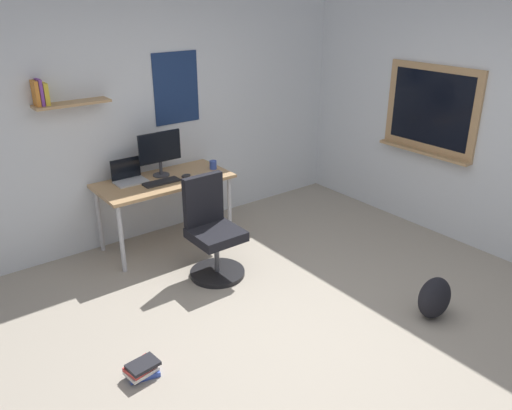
# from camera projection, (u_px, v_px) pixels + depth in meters

# --- Properties ---
(ground_plane) EXTENTS (5.20, 5.20, 0.00)m
(ground_plane) POSITION_uv_depth(u_px,v_px,m) (305.00, 333.00, 4.03)
(ground_plane) COLOR #9E9384
(ground_plane) RESTS_ON ground
(wall_back) EXTENTS (5.00, 0.30, 2.60)m
(wall_back) POSITION_uv_depth(u_px,v_px,m) (150.00, 115.00, 5.31)
(wall_back) COLOR silver
(wall_back) RESTS_ON ground
(wall_right) EXTENTS (0.22, 5.00, 2.60)m
(wall_right) POSITION_uv_depth(u_px,v_px,m) (496.00, 125.00, 4.91)
(wall_right) COLOR silver
(wall_right) RESTS_ON ground
(desk) EXTENTS (1.35, 0.66, 0.73)m
(desk) POSITION_uv_depth(u_px,v_px,m) (164.00, 186.00, 5.21)
(desk) COLOR tan
(desk) RESTS_ON ground
(office_chair) EXTENTS (0.52, 0.52, 0.95)m
(office_chair) POSITION_uv_depth(u_px,v_px,m) (212.00, 234.00, 4.75)
(office_chair) COLOR black
(office_chair) RESTS_ON ground
(laptop) EXTENTS (0.31, 0.21, 0.23)m
(laptop) POSITION_uv_depth(u_px,v_px,m) (129.00, 176.00, 5.10)
(laptop) COLOR #ADAFB5
(laptop) RESTS_ON desk
(monitor_primary) EXTENTS (0.46, 0.17, 0.46)m
(monitor_primary) POSITION_uv_depth(u_px,v_px,m) (160.00, 151.00, 5.17)
(monitor_primary) COLOR #38383D
(monitor_primary) RESTS_ON desk
(keyboard) EXTENTS (0.37, 0.13, 0.02)m
(keyboard) POSITION_uv_depth(u_px,v_px,m) (162.00, 182.00, 5.08)
(keyboard) COLOR black
(keyboard) RESTS_ON desk
(computer_mouse) EXTENTS (0.10, 0.06, 0.03)m
(computer_mouse) POSITION_uv_depth(u_px,v_px,m) (186.00, 176.00, 5.23)
(computer_mouse) COLOR #262628
(computer_mouse) RESTS_ON desk
(coffee_mug) EXTENTS (0.08, 0.08, 0.09)m
(coffee_mug) POSITION_uv_depth(u_px,v_px,m) (213.00, 165.00, 5.46)
(coffee_mug) COLOR #334CA5
(coffee_mug) RESTS_ON desk
(backpack) EXTENTS (0.32, 0.22, 0.36)m
(backpack) POSITION_uv_depth(u_px,v_px,m) (434.00, 298.00, 4.18)
(backpack) COLOR black
(backpack) RESTS_ON ground
(book_stack_on_floor) EXTENTS (0.25, 0.21, 0.12)m
(book_stack_on_floor) POSITION_uv_depth(u_px,v_px,m) (142.00, 369.00, 3.58)
(book_stack_on_floor) COLOR #3851B2
(book_stack_on_floor) RESTS_ON ground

